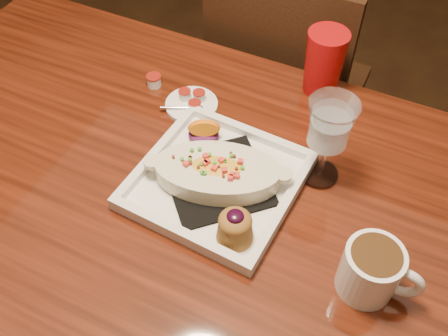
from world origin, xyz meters
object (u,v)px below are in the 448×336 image
at_px(plate, 218,179).
at_px(coffee_mug, 373,270).
at_px(goblet, 329,128).
at_px(table, 181,215).
at_px(red_tumbler, 324,63).
at_px(saucer, 191,103).
at_px(chair_far, 284,90).

height_order(plate, coffee_mug, coffee_mug).
bearing_deg(goblet, coffee_mug, -52.73).
distance_m(table, red_tumbler, 0.46).
height_order(table, saucer, saucer).
distance_m(chair_far, goblet, 0.65).
distance_m(goblet, saucer, 0.36).
relative_size(plate, saucer, 2.65).
height_order(plate, red_tumbler, red_tumbler).
bearing_deg(chair_far, table, 90.00).
bearing_deg(coffee_mug, saucer, 148.64).
height_order(chair_far, plate, chair_far).
height_order(plate, saucer, plate).
xyz_separation_m(plate, red_tumbler, (0.08, 0.37, 0.05)).
bearing_deg(saucer, red_tumbler, 37.22).
relative_size(coffee_mug, goblet, 0.71).
height_order(chair_far, coffee_mug, chair_far).
relative_size(chair_far, red_tumbler, 6.07).
relative_size(chair_far, plate, 2.94).
height_order(coffee_mug, saucer, coffee_mug).
bearing_deg(plate, red_tumbler, 80.56).
bearing_deg(red_tumbler, chair_far, 124.10).
xyz_separation_m(chair_far, saucer, (-0.09, -0.41, 0.25)).
relative_size(goblet, red_tumbler, 1.25).
xyz_separation_m(plate, goblet, (0.17, 0.12, 0.10)).
bearing_deg(plate, chair_far, 100.10).
xyz_separation_m(coffee_mug, red_tumbler, (-0.24, 0.45, 0.02)).
relative_size(chair_far, coffee_mug, 6.81).
distance_m(chair_far, plate, 0.66).
distance_m(plate, saucer, 0.25).
xyz_separation_m(table, coffee_mug, (0.39, -0.05, 0.15)).
bearing_deg(table, plate, 23.09).
distance_m(table, chair_far, 0.65).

